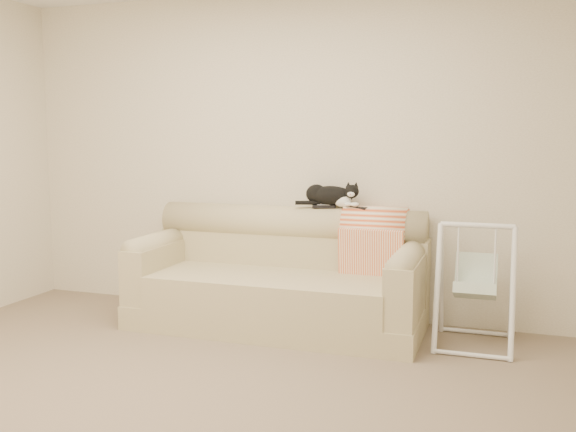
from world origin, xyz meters
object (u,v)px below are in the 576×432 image
object	(u,v)px
sofa	(280,280)
baby_swing	(475,285)
remote_b	(357,208)
tuxedo_cat	(331,195)
remote_a	(324,206)

from	to	relation	value
sofa	baby_swing	size ratio (longest dim) A/B	2.53
remote_b	tuxedo_cat	distance (m)	0.23
remote_a	tuxedo_cat	size ratio (longest dim) A/B	0.37
remote_a	tuxedo_cat	bearing A→B (deg)	19.08
remote_b	remote_a	bearing A→B (deg)	176.60
remote_a	tuxedo_cat	distance (m)	0.10
sofa	baby_swing	world-z (taller)	sofa
tuxedo_cat	baby_swing	bearing A→B (deg)	-14.21
remote_b	tuxedo_cat	world-z (taller)	tuxedo_cat
remote_a	remote_b	distance (m)	0.26
baby_swing	remote_b	bearing A→B (deg)	164.52
remote_b	baby_swing	distance (m)	1.05
remote_b	sofa	bearing A→B (deg)	-158.43
sofa	baby_swing	bearing A→B (deg)	-1.29
sofa	remote_a	bearing A→B (deg)	39.02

